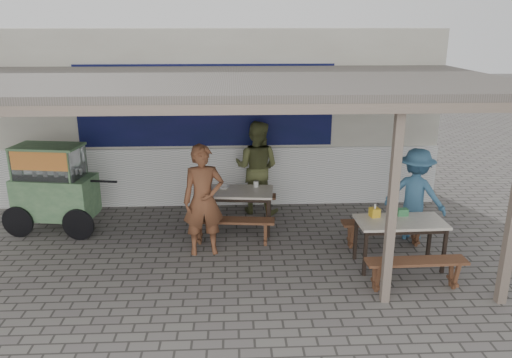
{
  "coord_description": "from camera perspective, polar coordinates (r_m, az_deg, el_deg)",
  "views": [
    {
      "loc": [
        0.34,
        -6.77,
        3.6
      ],
      "look_at": [
        0.69,
        0.9,
        1.19
      ],
      "focal_mm": 35.0,
      "sensor_mm": 36.0,
      "label": 1
    }
  ],
  "objects": [
    {
      "name": "table_right",
      "position": [
        7.88,
        16.17,
        -5.14
      ],
      "size": [
        1.33,
        0.69,
        0.75
      ],
      "rotation": [
        0.0,
        0.0,
        0.02
      ],
      "color": "beige",
      "rests_on": "ground"
    },
    {
      "name": "patron_right_table",
      "position": [
        8.91,
        17.74,
        -1.72
      ],
      "size": [
        1.2,
        1.07,
        1.61
      ],
      "primitive_type": "imported",
      "rotation": [
        0.0,
        0.0,
        2.55
      ],
      "color": "#3A698D",
      "rests_on": "ground"
    },
    {
      "name": "bench_left_wall",
      "position": [
        9.59,
        -1.97,
        -2.48
      ],
      "size": [
        1.44,
        0.42,
        0.45
      ],
      "rotation": [
        0.0,
        0.0,
        -0.1
      ],
      "color": "brown",
      "rests_on": "ground"
    },
    {
      "name": "vendor_cart",
      "position": [
        9.52,
        -22.15,
        -0.65
      ],
      "size": [
        2.03,
        0.98,
        1.58
      ],
      "rotation": [
        0.0,
        0.0,
        -0.16
      ],
      "color": "#6D9664",
      "rests_on": "ground"
    },
    {
      "name": "patron_wall_side",
      "position": [
        9.68,
        0.08,
        1.32
      ],
      "size": [
        1.07,
        0.96,
        1.83
      ],
      "primitive_type": "imported",
      "rotation": [
        0.0,
        0.0,
        2.79
      ],
      "color": "brown",
      "rests_on": "ground"
    },
    {
      "name": "patron_street_side",
      "position": [
        7.97,
        -6.02,
        -2.45
      ],
      "size": [
        0.71,
        0.52,
        1.81
      ],
      "primitive_type": "imported",
      "rotation": [
        0.0,
        0.0,
        0.14
      ],
      "color": "brown",
      "rests_on": "ground"
    },
    {
      "name": "bench_left_street",
      "position": [
        8.44,
        -2.71,
        -5.34
      ],
      "size": [
        1.44,
        0.42,
        0.45
      ],
      "rotation": [
        0.0,
        0.0,
        -0.1
      ],
      "color": "brown",
      "rests_on": "ground"
    },
    {
      "name": "bench_right_wall",
      "position": [
        8.62,
        14.42,
        -5.4
      ],
      "size": [
        1.42,
        0.31,
        0.45
      ],
      "rotation": [
        0.0,
        0.0,
        0.02
      ],
      "color": "brown",
      "rests_on": "ground"
    },
    {
      "name": "back_wall",
      "position": [
        10.52,
        -4.48,
        7.08
      ],
      "size": [
        9.0,
        1.28,
        3.5
      ],
      "color": "beige",
      "rests_on": "ground"
    },
    {
      "name": "donation_box",
      "position": [
        8.04,
        16.38,
        -3.65
      ],
      "size": [
        0.17,
        0.12,
        0.11
      ],
      "primitive_type": "cube",
      "rotation": [
        0.0,
        0.0,
        0.07
      ],
      "color": "#39804B",
      "rests_on": "table_right"
    },
    {
      "name": "tissue_box",
      "position": [
        7.88,
        13.4,
        -3.73
      ],
      "size": [
        0.16,
        0.16,
        0.14
      ],
      "primitive_type": "cube",
      "rotation": [
        0.0,
        0.0,
        0.18
      ],
      "color": "gold",
      "rests_on": "table_right"
    },
    {
      "name": "condiment_jar",
      "position": [
        9.06,
        -0.0,
        -0.58
      ],
      "size": [
        0.09,
        0.09,
        0.1
      ],
      "primitive_type": "cylinder",
      "color": "silver",
      "rests_on": "table_left"
    },
    {
      "name": "table_left",
      "position": [
        8.9,
        -2.34,
        -1.81
      ],
      "size": [
        1.38,
        0.85,
        0.75
      ],
      "rotation": [
        0.0,
        0.0,
        -0.1
      ],
      "color": "beige",
      "rests_on": "ground"
    },
    {
      "name": "warung_roof",
      "position": [
        7.73,
        -5.11,
        10.78
      ],
      "size": [
        9.0,
        4.21,
        2.81
      ],
      "color": "#58504B",
      "rests_on": "ground"
    },
    {
      "name": "ground",
      "position": [
        7.67,
        -4.95,
        -10.62
      ],
      "size": [
        60.0,
        60.0,
        0.0
      ],
      "primitive_type": "plane",
      "color": "#625E59",
      "rests_on": "ground"
    },
    {
      "name": "bench_right_street",
      "position": [
        7.41,
        17.8,
        -9.6
      ],
      "size": [
        1.42,
        0.31,
        0.45
      ],
      "rotation": [
        0.0,
        0.0,
        0.02
      ],
      "color": "brown",
      "rests_on": "ground"
    },
    {
      "name": "condiment_bowl",
      "position": [
        8.99,
        -3.69,
        -0.93
      ],
      "size": [
        0.21,
        0.21,
        0.05
      ],
      "primitive_type": "imported",
      "rotation": [
        0.0,
        0.0,
        -0.09
      ],
      "color": "white",
      "rests_on": "table_left"
    }
  ]
}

